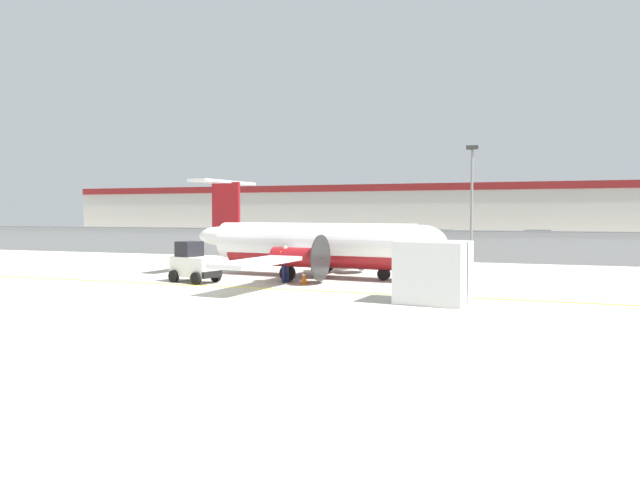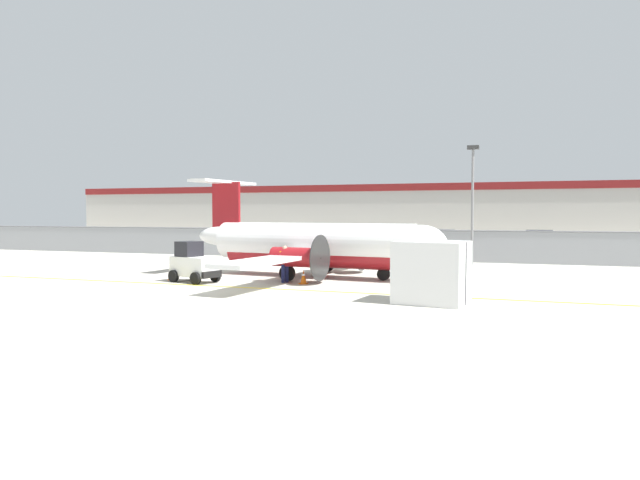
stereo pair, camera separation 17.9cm
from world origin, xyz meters
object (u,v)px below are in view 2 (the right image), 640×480
Objects in this scene: traffic_cone_near_right at (173,274)px; parked_car_1 at (339,239)px; commuter_airplane at (318,245)px; cargo_container at (432,272)px; ground_crew_worker at (285,262)px; traffic_cone_near_left at (303,277)px; parked_car_0 at (259,237)px; apron_light_pole at (473,195)px; baggage_tug at (194,264)px; parked_car_3 at (538,239)px; parked_car_2 at (440,238)px.

traffic_cone_near_right is 0.15× the size of parked_car_1.
commuter_airplane is 6.04× the size of cargo_container.
traffic_cone_near_left is (0.98, -0.18, -0.64)m from ground_crew_worker.
parked_car_0 is 25.67m from apron_light_pole.
commuter_airplane is 2.21× the size of apron_light_pole.
apron_light_pole reaches higher than baggage_tug.
traffic_cone_near_right is 0.15× the size of parked_car_3.
apron_light_pole is (11.60, 12.72, 3.45)m from baggage_tug.
commuter_airplane is at bearing 101.88° from parked_car_1.
ground_crew_worker is at bearing 160.51° from cargo_container.
parked_car_0 is 17.17m from parked_car_2.
parked_car_1 is at bearing 108.54° from baggage_tug.
baggage_tug is at bearing 77.19° from parked_car_2.
parked_car_1 reaches higher than traffic_cone_near_right.
apron_light_pole reaches higher than ground_crew_worker.
ground_crew_worker is at bearing 84.49° from parked_car_2.
traffic_cone_near_left is 31.67m from parked_car_3.
ground_crew_worker is at bearing 98.77° from parked_car_1.
ground_crew_worker is at bearing 71.29° from parked_car_3.
cargo_container is 4.16× the size of traffic_cone_near_right.
parked_car_3 is at bearing 106.06° from ground_crew_worker.
cargo_container reaches higher than baggage_tug.
ground_crew_worker is at bearing 169.57° from traffic_cone_near_left.
commuter_airplane reaches higher than traffic_cone_near_left.
baggage_tug is 3.99× the size of traffic_cone_near_left.
traffic_cone_near_right is at bearing 85.84° from parked_car_1.
parked_car_0 reaches higher than traffic_cone_near_right.
ground_crew_worker is 1.18m from traffic_cone_near_left.
traffic_cone_near_right is 0.15× the size of parked_car_2.
traffic_cone_near_left is at bearing -77.40° from commuter_airplane.
parked_car_1 and parked_car_3 have the same top height.
cargo_container is 0.62× the size of parked_car_3.
parked_car_1 is (-11.84, 27.50, -0.21)m from cargo_container.
parked_car_0 and parked_car_1 have the same top height.
parked_car_1 and parked_car_2 have the same top height.
ground_crew_worker is at bearing -123.01° from apron_light_pole.
traffic_cone_near_left is at bearing 28.16° from baggage_tug.
cargo_container is 0.63× the size of parked_car_2.
commuter_airplane reaches higher than cargo_container.
commuter_airplane reaches higher than parked_car_0.
baggage_tug is 0.35× the size of apron_light_pole.
parked_car_1 reaches higher than traffic_cone_near_left.
parked_car_0 is at bearing 155.34° from ground_crew_worker.
parked_car_0 is (-20.61, 29.79, -0.21)m from cargo_container.
traffic_cone_near_left is (5.07, 0.98, -0.54)m from baggage_tug.
parked_car_0 is 9.06m from parked_car_1.
commuter_airplane is 9.19m from cargo_container.
commuter_airplane is at bearing 143.44° from cargo_container.
apron_light_pole is (12.95, 12.38, 3.99)m from traffic_cone_near_right.
commuter_airplane is at bearing 85.23° from parked_car_2.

